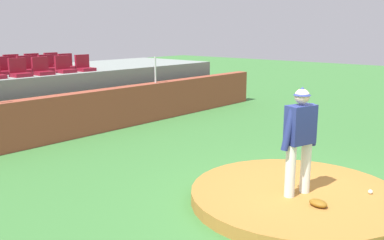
# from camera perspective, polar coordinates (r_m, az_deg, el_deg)

# --- Properties ---
(ground_plane) EXTENTS (60.00, 60.00, 0.00)m
(ground_plane) POSITION_cam_1_polar(r_m,az_deg,el_deg) (7.59, 13.78, -10.76)
(ground_plane) COLOR #3C7837
(pitchers_mound) EXTENTS (3.59, 3.59, 0.22)m
(pitchers_mound) POSITION_cam_1_polar(r_m,az_deg,el_deg) (7.55, 13.82, -10.01)
(pitchers_mound) COLOR #A8702F
(pitchers_mound) RESTS_ON ground_plane
(pitcher) EXTENTS (0.76, 0.39, 1.80)m
(pitcher) POSITION_cam_1_polar(r_m,az_deg,el_deg) (7.05, 14.36, -1.76)
(pitcher) COLOR white
(pitcher) RESTS_ON pitchers_mound
(baseball) EXTENTS (0.07, 0.07, 0.07)m
(baseball) POSITION_cam_1_polar(r_m,az_deg,el_deg) (7.75, 22.93, -8.91)
(baseball) COLOR white
(baseball) RESTS_ON pitchers_mound
(fielding_glove) EXTENTS (0.24, 0.33, 0.11)m
(fielding_glove) POSITION_cam_1_polar(r_m,az_deg,el_deg) (6.95, 16.66, -10.70)
(fielding_glove) COLOR brown
(fielding_glove) RESTS_ON pitchers_mound
(brick_barrier) EXTENTS (16.36, 0.40, 1.21)m
(brick_barrier) POSITION_cam_1_polar(r_m,az_deg,el_deg) (11.93, -16.06, 0.53)
(brick_barrier) COLOR #9B4632
(brick_barrier) RESTS_ON ground_plane
(fence_post_right) EXTENTS (0.06, 0.06, 0.85)m
(fence_post_right) POSITION_cam_1_polar(r_m,az_deg,el_deg) (13.76, -4.97, 6.78)
(fence_post_right) COLOR silver
(fence_post_right) RESTS_ON brick_barrier
(bleacher_platform) EXTENTS (13.91, 3.88, 1.64)m
(bleacher_platform) POSITION_cam_1_polar(r_m,az_deg,el_deg) (14.21, -22.05, 2.80)
(bleacher_platform) COLOR gray
(bleacher_platform) RESTS_ON ground_plane
(stadium_chair_1) EXTENTS (0.48, 0.44, 0.50)m
(stadium_chair_1) POSITION_cam_1_polar(r_m,az_deg,el_deg) (12.51, -22.25, 6.15)
(stadium_chair_1) COLOR maroon
(stadium_chair_1) RESTS_ON bleacher_platform
(stadium_chair_2) EXTENTS (0.48, 0.44, 0.50)m
(stadium_chair_2) POSITION_cam_1_polar(r_m,az_deg,el_deg) (12.82, -19.56, 6.48)
(stadium_chair_2) COLOR maroon
(stadium_chair_2) RESTS_ON bleacher_platform
(stadium_chair_3) EXTENTS (0.48, 0.44, 0.50)m
(stadium_chair_3) POSITION_cam_1_polar(r_m,az_deg,el_deg) (13.24, -16.81, 6.82)
(stadium_chair_3) COLOR maroon
(stadium_chair_3) RESTS_ON bleacher_platform
(stadium_chair_4) EXTENTS (0.48, 0.44, 0.50)m
(stadium_chair_4) POSITION_cam_1_polar(r_m,az_deg,el_deg) (13.61, -14.33, 7.09)
(stadium_chair_4) COLOR maroon
(stadium_chair_4) RESTS_ON bleacher_platform
(stadium_chair_6) EXTENTS (0.48, 0.44, 0.50)m
(stadium_chair_6) POSITION_cam_1_polar(r_m,az_deg,el_deg) (13.36, -24.15, 6.32)
(stadium_chair_6) COLOR maroon
(stadium_chair_6) RESTS_ON bleacher_platform
(stadium_chair_7) EXTENTS (0.48, 0.44, 0.50)m
(stadium_chair_7) POSITION_cam_1_polar(r_m,az_deg,el_deg) (13.63, -21.38, 6.64)
(stadium_chair_7) COLOR maroon
(stadium_chair_7) RESTS_ON bleacher_platform
(stadium_chair_8) EXTENTS (0.48, 0.44, 0.50)m
(stadium_chair_8) POSITION_cam_1_polar(r_m,az_deg,el_deg) (13.96, -18.89, 6.93)
(stadium_chair_8) COLOR maroon
(stadium_chair_8) RESTS_ON bleacher_platform
(stadium_chair_9) EXTENTS (0.48, 0.44, 0.50)m
(stadium_chair_9) POSITION_cam_1_polar(r_m,az_deg,el_deg) (14.36, -16.49, 7.21)
(stadium_chair_9) COLOR maroon
(stadium_chair_9) RESTS_ON bleacher_platform
(stadium_chair_12) EXTENTS (0.48, 0.44, 0.50)m
(stadium_chair_12) POSITION_cam_1_polar(r_m,az_deg,el_deg) (14.43, -22.99, 6.77)
(stadium_chair_12) COLOR maroon
(stadium_chair_12) RESTS_ON bleacher_platform
(stadium_chair_13) EXTENTS (0.48, 0.44, 0.50)m
(stadium_chair_13) POSITION_cam_1_polar(r_m,az_deg,el_deg) (14.73, -20.58, 7.05)
(stadium_chair_13) COLOR maroon
(stadium_chair_13) RESTS_ON bleacher_platform
(stadium_chair_14) EXTENTS (0.48, 0.44, 0.50)m
(stadium_chair_14) POSITION_cam_1_polar(r_m,az_deg,el_deg) (15.09, -18.26, 7.32)
(stadium_chair_14) COLOR maroon
(stadium_chair_14) RESTS_ON bleacher_platform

